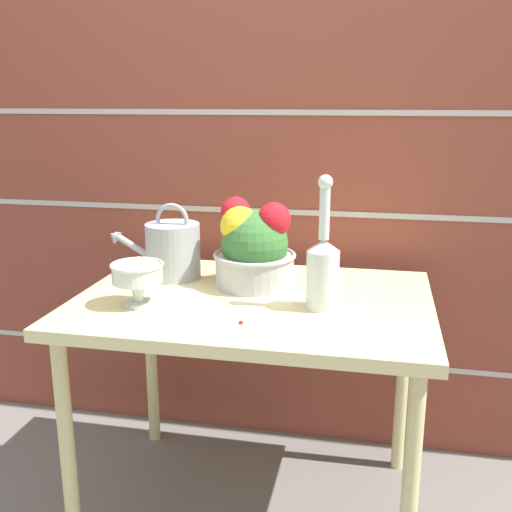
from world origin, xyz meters
TOP-DOWN VIEW (x-y plane):
  - ground_plane at (0.00, 0.00)m, footprint 12.00×12.00m
  - brick_wall at (0.00, 0.51)m, footprint 3.60×0.08m
  - patio_table at (0.00, 0.00)m, footprint 1.07×0.77m
  - watering_can at (-0.31, 0.15)m, footprint 0.33×0.18m
  - crystal_pedestal_bowl at (-0.31, -0.14)m, footprint 0.16×0.16m
  - flower_planter at (-0.02, 0.12)m, footprint 0.27×0.27m
  - glass_decanter at (0.21, -0.06)m, footprint 0.09×0.09m
  - fallen_petal at (0.01, -0.23)m, footprint 0.01×0.01m

SIDE VIEW (x-z plane):
  - ground_plane at x=0.00m, z-range 0.00..0.00m
  - patio_table at x=0.00m, z-range 0.29..1.03m
  - fallen_petal at x=0.01m, z-range 0.74..0.75m
  - crystal_pedestal_bowl at x=-0.31m, z-range 0.77..0.90m
  - watering_can at x=-0.31m, z-range 0.71..0.96m
  - glass_decanter at x=0.21m, z-range 0.67..1.06m
  - flower_planter at x=-0.02m, z-range 0.72..1.01m
  - brick_wall at x=0.00m, z-range 0.00..2.20m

